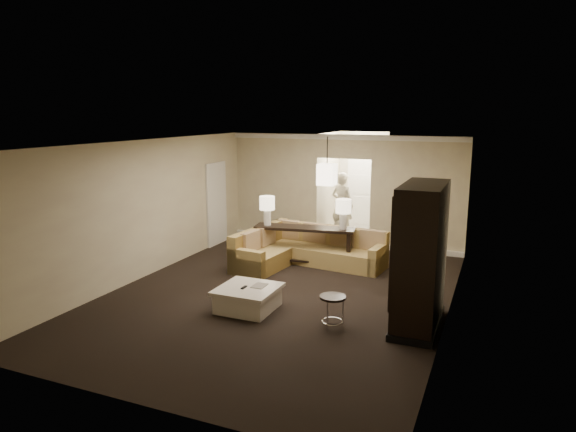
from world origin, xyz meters
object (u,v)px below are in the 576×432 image
at_px(coffee_table, 248,298).
at_px(console_table, 304,242).
at_px(drink_table, 333,305).
at_px(sectional_sofa, 304,250).
at_px(person, 342,202).
at_px(armoire, 420,260).

height_order(coffee_table, console_table, console_table).
bearing_deg(drink_table, console_table, 118.41).
height_order(sectional_sofa, person, person).
height_order(sectional_sofa, console_table, console_table).
bearing_deg(sectional_sofa, drink_table, -54.49).
distance_m(sectional_sofa, person, 2.78).
distance_m(armoire, drink_table, 1.53).
relative_size(coffee_table, drink_table, 1.92).
bearing_deg(console_table, sectional_sofa, -92.92).
xyz_separation_m(console_table, drink_table, (1.64, -3.03, -0.14)).
height_order(coffee_table, drink_table, drink_table).
bearing_deg(person, sectional_sofa, 105.90).
bearing_deg(person, coffee_table, 107.17).
height_order(sectional_sofa, armoire, armoire).
height_order(armoire, drink_table, armoire).
relative_size(drink_table, person, 0.26).
height_order(coffee_table, person, person).
relative_size(sectional_sofa, armoire, 1.32).
bearing_deg(person, armoire, 135.89).
bearing_deg(coffee_table, armoire, 8.79).
relative_size(coffee_table, person, 0.50).
xyz_separation_m(sectional_sofa, person, (0.06, 2.70, 0.66)).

